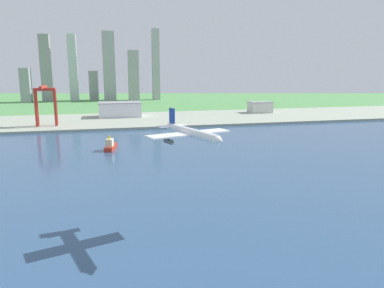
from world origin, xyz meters
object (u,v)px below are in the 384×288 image
airplane_landing (191,133)px  warehouse_main (120,109)px  port_crane_red (45,98)px  warehouse_annex (260,107)px  tugboat_small (110,146)px

airplane_landing → warehouse_main: 349.97m
port_crane_red → warehouse_main: (79.86, 65.21, -20.79)m
warehouse_annex → airplane_landing: bearing=-118.1°
tugboat_small → warehouse_main: warehouse_main is taller
warehouse_main → port_crane_red: bearing=-140.8°
warehouse_main → warehouse_annex: size_ratio=1.73×
airplane_landing → port_crane_red: 297.14m
warehouse_main → warehouse_annex: 194.10m
airplane_landing → warehouse_annex: airplane_landing is taller
airplane_landing → warehouse_annex: (185.70, 348.17, -27.76)m
warehouse_main → warehouse_annex: bearing=-0.2°
airplane_landing → port_crane_red: bearing=107.3°
airplane_landing → tugboat_small: bearing=99.4°
airplane_landing → warehouse_annex: bearing=61.9°
warehouse_annex → warehouse_main: bearing=179.8°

